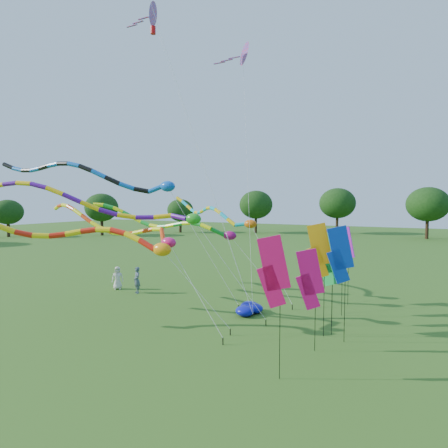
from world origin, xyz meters
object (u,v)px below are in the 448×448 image
at_px(person_b, 137,280).
at_px(tube_kite_orange, 120,227).
at_px(person_a, 118,278).
at_px(person_c, 266,277).
at_px(tube_kite_red, 79,234).
at_px(blue_nylon_heap, 249,309).

bearing_deg(person_b, tube_kite_orange, -29.15).
bearing_deg(person_a, tube_kite_orange, -87.18).
bearing_deg(tube_kite_orange, person_c, 72.50).
xyz_separation_m(tube_kite_red, blue_nylon_heap, (6.21, 5.75, -4.26)).
distance_m(tube_kite_red, person_c, 13.01).
height_order(person_a, person_b, person_b).
distance_m(tube_kite_red, tube_kite_orange, 2.49).
bearing_deg(person_a, person_b, -49.00).
relative_size(tube_kite_orange, person_a, 8.16).
height_order(tube_kite_orange, person_a, tube_kite_orange).
relative_size(blue_nylon_heap, person_a, 0.98).
bearing_deg(blue_nylon_heap, person_b, 174.85).
height_order(tube_kite_red, person_c, tube_kite_red).
bearing_deg(tube_kite_orange, person_b, 130.83).
height_order(blue_nylon_heap, person_a, person_a).
bearing_deg(person_b, person_c, 65.56).
bearing_deg(person_a, tube_kite_red, -101.07).
bearing_deg(person_c, person_b, 95.50).
height_order(tube_kite_red, tube_kite_orange, tube_kite_red).
bearing_deg(person_b, blue_nylon_heap, 26.12).
distance_m(tube_kite_orange, person_c, 10.88).
height_order(blue_nylon_heap, person_c, person_c).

